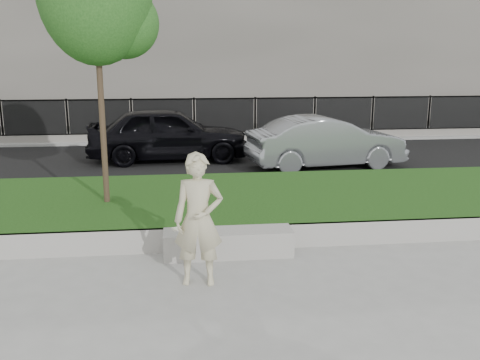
{
  "coord_description": "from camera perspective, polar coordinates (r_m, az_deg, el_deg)",
  "views": [
    {
      "loc": [
        -1.16,
        -7.14,
        3.1
      ],
      "look_at": [
        -0.2,
        1.2,
        1.13
      ],
      "focal_mm": 40.0,
      "sensor_mm": 36.0,
      "label": 1
    }
  ],
  "objects": [
    {
      "name": "ground",
      "position": [
        7.87,
        2.45,
        -9.98
      ],
      "size": [
        90.0,
        90.0,
        0.0
      ],
      "primitive_type": "plane",
      "color": "gray",
      "rests_on": "ground"
    },
    {
      "name": "grass_bank",
      "position": [
        10.61,
        -0.07,
        -2.63
      ],
      "size": [
        34.0,
        4.0,
        0.4
      ],
      "primitive_type": "cube",
      "color": "black",
      "rests_on": "ground"
    },
    {
      "name": "grass_kerb",
      "position": [
        8.75,
        1.4,
        -6.11
      ],
      "size": [
        34.0,
        0.08,
        0.4
      ],
      "primitive_type": "cube",
      "color": "gray",
      "rests_on": "ground"
    },
    {
      "name": "street",
      "position": [
        15.98,
        -2.3,
        2.12
      ],
      "size": [
        34.0,
        7.0,
        0.04
      ],
      "primitive_type": "cube",
      "color": "black",
      "rests_on": "ground"
    },
    {
      "name": "far_pavement",
      "position": [
        20.4,
        -3.26,
        4.65
      ],
      "size": [
        34.0,
        3.0,
        0.12
      ],
      "primitive_type": "cube",
      "color": "gray",
      "rests_on": "ground"
    },
    {
      "name": "iron_fence",
      "position": [
        19.34,
        -3.1,
        5.63
      ],
      "size": [
        32.0,
        0.3,
        1.5
      ],
      "color": "slate",
      "rests_on": "far_pavement"
    },
    {
      "name": "building_facade",
      "position": [
        27.23,
        -4.32,
        17.21
      ],
      "size": [
        34.0,
        10.0,
        10.0
      ],
      "primitive_type": "cube",
      "color": "#5D5A52",
      "rests_on": "ground"
    },
    {
      "name": "stone_bench",
      "position": [
        8.48,
        -1.26,
        -6.71
      ],
      "size": [
        2.02,
        0.51,
        0.41
      ],
      "primitive_type": "cube",
      "color": "gray",
      "rests_on": "ground"
    },
    {
      "name": "man",
      "position": [
        7.29,
        -4.44,
        -4.23
      ],
      "size": [
        0.71,
        0.51,
        1.84
      ],
      "primitive_type": "imported",
      "rotation": [
        0.0,
        0.0,
        -0.11
      ],
      "color": "beige",
      "rests_on": "ground"
    },
    {
      "name": "book",
      "position": [
        8.51,
        -6.52,
        -5.17
      ],
      "size": [
        0.24,
        0.21,
        0.02
      ],
      "primitive_type": "cube",
      "rotation": [
        0.0,
        0.0,
        0.34
      ],
      "color": "white",
      "rests_on": "stone_bench"
    },
    {
      "name": "car_dark",
      "position": [
        15.87,
        -7.64,
        4.91
      ],
      "size": [
        4.72,
        2.04,
        1.59
      ],
      "primitive_type": "imported",
      "rotation": [
        0.0,
        0.0,
        1.61
      ],
      "color": "black",
      "rests_on": "street"
    },
    {
      "name": "car_silver",
      "position": [
        14.94,
        9.16,
        4.02
      ],
      "size": [
        4.48,
        2.13,
        1.42
      ],
      "primitive_type": "imported",
      "rotation": [
        0.0,
        0.0,
        1.72
      ],
      "color": "gray",
      "rests_on": "street"
    }
  ]
}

